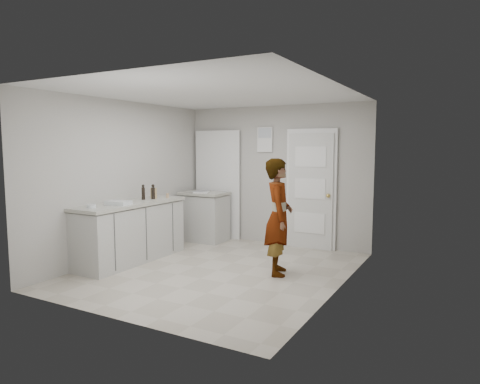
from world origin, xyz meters
The scene contains 12 objects.
ground centered at (0.00, 0.00, 0.00)m, with size 4.00×4.00×0.00m, color #ADA391.
room_shell centered at (-0.17, 1.95, 1.02)m, with size 4.00×4.00×4.00m.
main_counter centered at (-1.45, -0.20, 0.43)m, with size 0.64×1.96×0.93m.
side_counter centered at (-1.25, 1.55, 0.43)m, with size 0.84×0.61×0.93m.
person centered at (0.83, 0.27, 0.81)m, with size 0.59×0.39×1.61m, color silver.
cake_mix_box centered at (-1.44, 0.34, 1.01)m, with size 0.10×0.05×0.17m, color #A18150.
spice_jar centered at (-1.29, 0.51, 0.96)m, with size 0.05×0.05×0.07m, color tan.
oil_cruet_a centered at (-1.38, 0.25, 1.04)m, with size 0.06×0.06×0.24m.
oil_cruet_b centered at (-1.47, 0.12, 1.04)m, with size 0.05×0.05×0.25m.
baking_dish centered at (-1.38, -0.52, 0.95)m, with size 0.36×0.28×0.06m.
egg_bowl centered at (-1.47, -0.95, 0.95)m, with size 0.13×0.13×0.05m.
papers centered at (-1.27, 1.48, 0.93)m, with size 0.27×0.34×0.01m, color white.
Camera 1 is at (3.17, -5.11, 1.77)m, focal length 32.00 mm.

